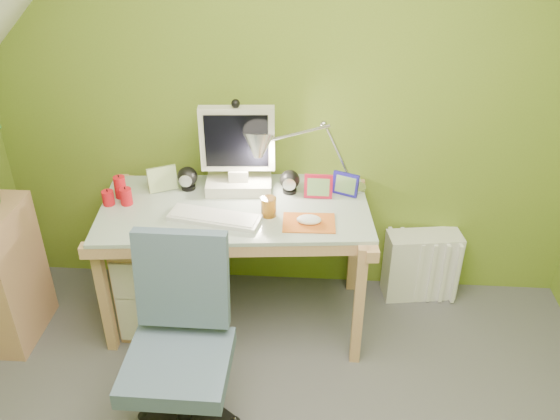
# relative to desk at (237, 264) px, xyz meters

# --- Properties ---
(wall_back) EXTENTS (3.20, 0.01, 2.40)m
(wall_back) POSITION_rel_desk_xyz_m (0.25, 0.37, 0.84)
(wall_back) COLOR olive
(wall_back) RESTS_ON floor
(desk) EXTENTS (1.41, 0.80, 0.73)m
(desk) POSITION_rel_desk_xyz_m (0.00, 0.00, 0.00)
(desk) COLOR tan
(desk) RESTS_ON floor
(monitor) EXTENTS (0.39, 0.25, 0.52)m
(monitor) POSITION_rel_desk_xyz_m (0.00, 0.18, 0.62)
(monitor) COLOR beige
(monitor) RESTS_ON desk
(speaker_left) EXTENTS (0.12, 0.12, 0.13)m
(speaker_left) POSITION_rel_desk_xyz_m (-0.27, 0.16, 0.43)
(speaker_left) COLOR black
(speaker_left) RESTS_ON desk
(speaker_right) EXTENTS (0.11, 0.11, 0.13)m
(speaker_right) POSITION_rel_desk_xyz_m (0.27, 0.16, 0.43)
(speaker_right) COLOR black
(speaker_right) RESTS_ON desk
(keyboard) EXTENTS (0.47, 0.23, 0.02)m
(keyboard) POSITION_rel_desk_xyz_m (-0.08, -0.14, 0.37)
(keyboard) COLOR silver
(keyboard) RESTS_ON desk
(mousepad) EXTENTS (0.26, 0.19, 0.01)m
(mousepad) POSITION_rel_desk_xyz_m (0.38, -0.14, 0.37)
(mousepad) COLOR #C65D1E
(mousepad) RESTS_ON desk
(mouse) EXTENTS (0.13, 0.10, 0.04)m
(mouse) POSITION_rel_desk_xyz_m (0.38, -0.14, 0.38)
(mouse) COLOR white
(mouse) RESTS_ON mousepad
(amber_tumbler) EXTENTS (0.09, 0.09, 0.10)m
(amber_tumbler) POSITION_rel_desk_xyz_m (0.18, -0.08, 0.41)
(amber_tumbler) COLOR #8F5614
(amber_tumbler) RESTS_ON desk
(candle_cluster) EXTENTS (0.18, 0.16, 0.12)m
(candle_cluster) POSITION_rel_desk_xyz_m (-0.60, 0.01, 0.42)
(candle_cluster) COLOR red
(candle_cluster) RESTS_ON desk
(photo_frame_red) EXTENTS (0.15, 0.02, 0.12)m
(photo_frame_red) POSITION_rel_desk_xyz_m (0.42, 0.12, 0.43)
(photo_frame_red) COLOR #B61331
(photo_frame_red) RESTS_ON desk
(photo_frame_blue) EXTENTS (0.14, 0.07, 0.12)m
(photo_frame_blue) POSITION_rel_desk_xyz_m (0.56, 0.16, 0.42)
(photo_frame_blue) COLOR #1A148C
(photo_frame_blue) RESTS_ON desk
(photo_frame_green) EXTENTS (0.15, 0.09, 0.13)m
(photo_frame_green) POSITION_rel_desk_xyz_m (-0.40, 0.14, 0.43)
(photo_frame_green) COLOR #B2C889
(photo_frame_green) RESTS_ON desk
(desk_lamp) EXTENTS (0.58, 0.33, 0.59)m
(desk_lamp) POSITION_rel_desk_xyz_m (0.45, 0.18, 0.66)
(desk_lamp) COLOR silver
(desk_lamp) RESTS_ON desk
(side_ledge) EXTENTS (0.29, 0.44, 0.77)m
(side_ledge) POSITION_rel_desk_xyz_m (-1.20, -0.22, 0.02)
(side_ledge) COLOR tan
(side_ledge) RESTS_ON floor
(task_chair) EXTENTS (0.49, 0.49, 0.89)m
(task_chair) POSITION_rel_desk_xyz_m (-0.14, -0.83, 0.08)
(task_chair) COLOR #44576F
(task_chair) RESTS_ON floor
(radiator) EXTENTS (0.44, 0.23, 0.42)m
(radiator) POSITION_rel_desk_xyz_m (1.03, 0.27, -0.16)
(radiator) COLOR silver
(radiator) RESTS_ON floor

